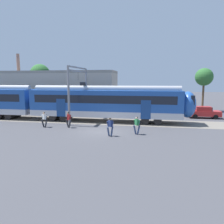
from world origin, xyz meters
name	(u,v)px	position (x,y,z in m)	size (l,w,h in m)	color
ground_plane	(100,131)	(0.00, 0.00, 0.00)	(160.00, 160.00, 0.00)	#424247
track_bed	(23,118)	(-11.70, 5.24, 0.01)	(80.00, 4.40, 0.01)	slate
pedestrian_white	(44,118)	(-6.27, 0.82, 0.99)	(0.67, 0.54, 1.67)	#28282D
pedestrian_red	(69,118)	(-3.67, 1.10, 0.99)	(0.69, 0.54, 1.67)	#28282D
pedestrian_navy	(110,125)	(1.29, -1.59, 0.96)	(0.66, 0.54, 1.67)	navy
pedestrian_green	(137,124)	(3.60, -0.53, 0.99)	(0.71, 0.51, 1.67)	navy
parked_car_red	(204,112)	(11.70, 9.93, 0.78)	(4.00, 1.76, 1.54)	#B22323
catenary_gantry	(78,86)	(-3.97, 5.24, 4.31)	(0.24, 6.64, 6.53)	gray
background_building	(54,91)	(-10.63, 12.46, 3.21)	(19.89, 5.00, 9.20)	#B2A899
street_tree_right	(204,77)	(12.98, 17.00, 5.42)	(2.80, 2.80, 6.89)	brown
street_tree_left	(40,74)	(-15.36, 17.12, 6.07)	(3.56, 3.56, 7.89)	brown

